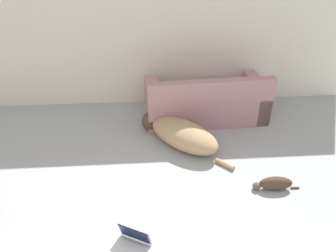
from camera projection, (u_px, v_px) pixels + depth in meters
The scene contains 5 objects.
wall_back at pixel (131, 31), 5.15m from camera, with size 7.34×0.06×2.49m.
couch at pixel (205, 102), 5.18m from camera, with size 1.91×0.98×0.79m.
dog at pixel (180, 133), 4.59m from camera, with size 1.25×1.28×0.36m.
cat at pixel (274, 184), 3.85m from camera, with size 0.56×0.16×0.18m.
laptop_open at pixel (132, 241), 3.16m from camera, with size 0.43×0.41×0.23m.
Camera 1 is at (0.21, -1.43, 2.70)m, focal length 35.00 mm.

